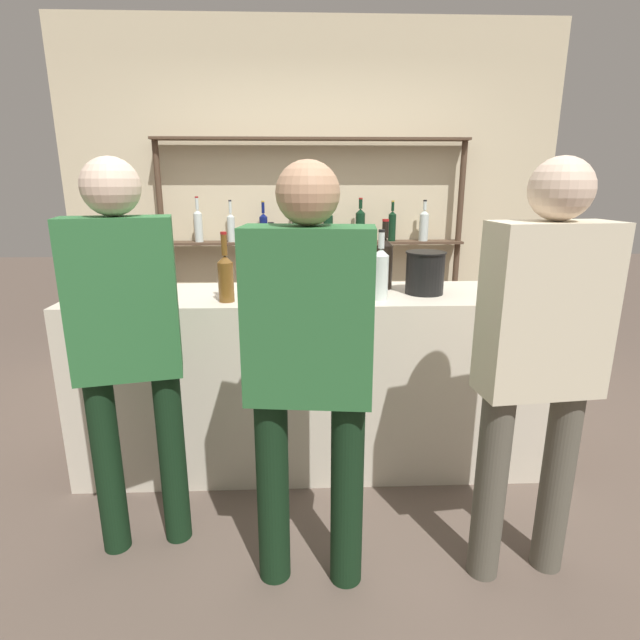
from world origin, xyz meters
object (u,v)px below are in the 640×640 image
(counter_bottle_0, at_px, (226,276))
(customer_left, at_px, (127,333))
(counter_bottle_1, at_px, (272,261))
(counter_bottle_3, at_px, (380,272))
(ice_bucket, at_px, (425,273))
(cork_jar, at_px, (255,281))
(customer_right, at_px, (541,350))
(customer_center, at_px, (309,357))
(counter_bottle_2, at_px, (318,262))
(counter_bottle_4, at_px, (384,262))

(counter_bottle_0, bearing_deg, customer_left, -123.19)
(counter_bottle_1, bearing_deg, counter_bottle_3, -31.53)
(ice_bucket, distance_m, customer_left, 1.48)
(counter_bottle_1, relative_size, cork_jar, 2.62)
(counter_bottle_1, xyz_separation_m, customer_right, (1.02, -1.06, -0.16))
(customer_center, relative_size, customer_left, 0.99)
(counter_bottle_3, xyz_separation_m, customer_left, (-1.07, -0.51, -0.14))
(ice_bucket, bearing_deg, counter_bottle_1, 165.36)
(counter_bottle_2, bearing_deg, customer_right, -52.74)
(counter_bottle_1, distance_m, customer_center, 1.10)
(ice_bucket, xyz_separation_m, customer_left, (-1.33, -0.63, -0.12))
(counter_bottle_3, height_order, cork_jar, counter_bottle_3)
(counter_bottle_1, xyz_separation_m, customer_left, (-0.53, -0.84, -0.15))
(counter_bottle_4, relative_size, ice_bucket, 1.71)
(customer_left, relative_size, customer_right, 1.00)
(counter_bottle_1, relative_size, customer_left, 0.22)
(counter_bottle_3, xyz_separation_m, counter_bottle_4, (0.06, 0.26, 0.01))
(counter_bottle_4, distance_m, ice_bucket, 0.23)
(counter_bottle_4, bearing_deg, cork_jar, -171.35)
(counter_bottle_4, bearing_deg, counter_bottle_3, -103.37)
(counter_bottle_2, height_order, counter_bottle_3, counter_bottle_2)
(counter_bottle_2, bearing_deg, counter_bottle_4, -5.61)
(counter_bottle_3, distance_m, customer_center, 0.84)
(counter_bottle_2, xyz_separation_m, cork_jar, (-0.33, -0.14, -0.08))
(counter_bottle_1, distance_m, cork_jar, 0.22)
(counter_bottle_4, xyz_separation_m, customer_right, (0.41, -0.98, -0.17))
(counter_bottle_3, relative_size, cork_jar, 2.55)
(counter_bottle_1, height_order, ice_bucket, counter_bottle_1)
(counter_bottle_4, bearing_deg, customer_center, -113.20)
(counter_bottle_2, relative_size, ice_bucket, 1.68)
(ice_bucket, bearing_deg, counter_bottle_0, -172.00)
(counter_bottle_1, distance_m, counter_bottle_4, 0.61)
(counter_bottle_4, height_order, cork_jar, counter_bottle_4)
(counter_bottle_0, height_order, ice_bucket, counter_bottle_0)
(counter_bottle_4, distance_m, customer_right, 1.08)
(counter_bottle_0, xyz_separation_m, counter_bottle_4, (0.81, 0.27, 0.02))
(counter_bottle_1, relative_size, counter_bottle_4, 0.94)
(customer_center, bearing_deg, counter_bottle_1, 15.81)
(counter_bottle_3, bearing_deg, counter_bottle_2, 135.72)
(counter_bottle_2, bearing_deg, cork_jar, -157.02)
(counter_bottle_2, height_order, customer_left, customer_left)
(counter_bottle_3, relative_size, ice_bucket, 1.57)
(counter_bottle_3, xyz_separation_m, cork_jar, (-0.63, 0.15, -0.07))
(customer_center, bearing_deg, counter_bottle_0, 34.29)
(cork_jar, distance_m, customer_center, 0.93)
(counter_bottle_0, distance_m, customer_left, 0.60)
(counter_bottle_1, height_order, customer_center, customer_center)
(counter_bottle_4, height_order, customer_right, customer_right)
(customer_left, bearing_deg, counter_bottle_0, -45.79)
(counter_bottle_2, bearing_deg, customer_center, -93.71)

